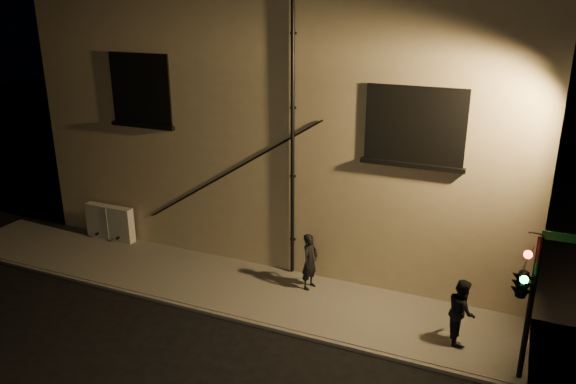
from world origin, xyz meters
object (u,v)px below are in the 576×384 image
at_px(utility_cabinet, 110,222).
at_px(pedestrian_b, 461,311).
at_px(traffic_signal, 523,282).
at_px(pedestrian_a, 310,261).

height_order(utility_cabinet, pedestrian_b, pedestrian_b).
bearing_deg(traffic_signal, utility_cabinet, 169.22).
relative_size(utility_cabinet, pedestrian_a, 1.11).
distance_m(utility_cabinet, pedestrian_a, 7.65).
distance_m(pedestrian_a, traffic_signal, 6.12).
relative_size(pedestrian_b, traffic_signal, 0.47).
bearing_deg(pedestrian_b, traffic_signal, -146.24).
bearing_deg(pedestrian_a, pedestrian_b, -91.93).
xyz_separation_m(pedestrian_b, traffic_signal, (1.23, -1.02, 1.56)).
xyz_separation_m(pedestrian_a, pedestrian_b, (4.33, -1.02, -0.01)).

